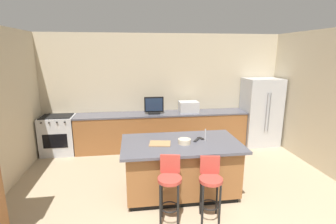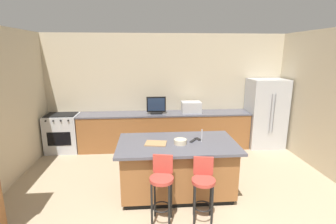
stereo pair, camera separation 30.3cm
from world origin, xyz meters
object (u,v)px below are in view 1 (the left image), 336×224
Objects in this scene: bar_stool_left at (170,184)px; fruit_bowl at (184,141)px; bar_stool_right at (210,184)px; tv_remote at (196,140)px; kitchen_island at (181,167)px; range_oven at (59,135)px; microwave at (188,107)px; cell_phone at (201,138)px; tv_monitor at (154,106)px; cutting_board at (160,144)px; refrigerator at (260,112)px.

fruit_bowl is at bearing 74.04° from bar_stool_left.
tv_remote is at bearing 100.42° from bar_stool_right.
range_oven reaches higher than kitchen_island.
cell_phone is (-0.22, -2.01, -0.13)m from microwave.
range_oven is 2.41m from tv_monitor.
tv_monitor is at bearing 97.77° from kitchen_island.
microwave is at bearing 75.87° from fruit_bowl.
range_oven is 0.95× the size of bar_stool_left.
cell_phone is (0.09, 0.89, 0.38)m from bar_stool_right.
range_oven is 4.53× the size of fruit_bowl.
cutting_board is at bearing 141.50° from bar_stool_right.
range_oven is 4.10m from bar_stool_right.
refrigerator is 1.86× the size of range_oven.
microwave is 0.48× the size of bar_stool_left.
tv_remote is at bearing 6.86° from cutting_board.
kitchen_island is 0.61m from cell_phone.
cell_phone is 0.14m from tv_remote.
cell_phone is at bearing -71.19° from tv_monitor.
bar_stool_right is at bearing -69.04° from kitchen_island.
range_oven is (-2.60, 2.14, -0.01)m from kitchen_island.
refrigerator is at bearing 0.18° from tv_monitor.
microwave is at bearing 66.09° from cutting_board.
cell_phone is (0.34, 0.20, -0.04)m from fruit_bowl.
cutting_board is at bearing -92.20° from tv_monitor.
tv_remote is 0.49× the size of cutting_board.
microwave reaches higher than kitchen_island.
cutting_board is (-0.96, -2.17, -0.12)m from microwave.
tv_monitor is 2.78× the size of tv_remote.
kitchen_island is 2.21m from tv_monitor.
cell_phone reaches higher than kitchen_island.
microwave is at bearing 116.81° from tv_remote.
tv_remote is at bearing -98.77° from microwave.
range_oven is at bearing 140.60° from kitchen_island.
cutting_board is at bearing -113.91° from microwave.
refrigerator is (2.53, 2.10, 0.40)m from kitchen_island.
kitchen_island is 3.37m from range_oven.
kitchen_island is at bearing -82.23° from tv_monitor.
cell_phone is at bearing 75.50° from tv_remote.
bar_stool_left reaches higher than bar_stool_right.
refrigerator is 3.64m from bar_stool_right.
tv_remote reaches higher than cell_phone.
bar_stool_left is at bearing -85.30° from cutting_board.
kitchen_island is at bearing 177.84° from cell_phone.
tv_monitor is (2.32, -0.05, 0.65)m from range_oven.
bar_stool_right is (0.29, -0.76, 0.08)m from kitchen_island.
tv_remote is at bearing 26.07° from fruit_bowl.
cell_phone is at bearing 19.32° from kitchen_island.
microwave is at bearing 178.73° from refrigerator.
bar_stool_left is 4.74× the size of fruit_bowl.
tv_remote reaches higher than cutting_board.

